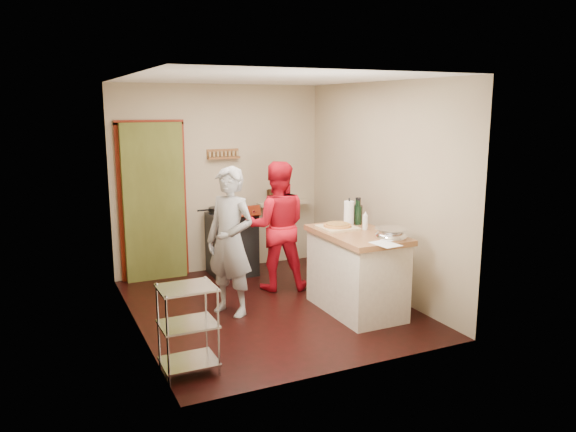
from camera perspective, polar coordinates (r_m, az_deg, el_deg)
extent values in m
plane|color=black|center=(6.65, -1.91, -9.21)|extent=(3.50, 3.50, 0.00)
cube|color=tan|center=(7.94, -6.95, 3.75)|extent=(3.00, 0.04, 2.60)
cube|color=#565B23|center=(7.79, -13.68, 1.51)|extent=(0.80, 0.40, 2.10)
cube|color=maroon|center=(7.65, -16.66, 1.19)|extent=(0.06, 0.06, 2.10)
cube|color=maroon|center=(7.81, -10.56, 1.67)|extent=(0.06, 0.06, 2.10)
cube|color=maroon|center=(7.62, -13.94, 9.24)|extent=(0.90, 0.06, 0.06)
cube|color=brown|center=(7.87, -6.54, 5.90)|extent=(0.46, 0.09, 0.03)
cube|color=brown|center=(7.91, -6.65, 6.36)|extent=(0.46, 0.02, 0.12)
cube|color=olive|center=(7.87, -6.55, 6.30)|extent=(0.42, 0.04, 0.07)
cube|color=tan|center=(8.25, -0.39, 1.31)|extent=(0.80, 0.18, 0.04)
cube|color=black|center=(8.15, -1.67, 2.03)|extent=(0.10, 0.14, 0.22)
cube|color=tan|center=(5.90, -15.52, 0.85)|extent=(0.04, 3.50, 2.60)
cube|color=tan|center=(7.03, 9.35, 2.73)|extent=(0.04, 3.50, 2.60)
cube|color=white|center=(6.24, -2.07, 13.88)|extent=(3.00, 3.50, 0.02)
cube|color=black|center=(7.82, -5.72, -3.04)|extent=(0.60, 0.55, 0.80)
cube|color=black|center=(7.73, -5.78, 0.05)|extent=(0.60, 0.55, 0.06)
cube|color=maroon|center=(7.45, -5.08, 0.35)|extent=(0.60, 0.15, 0.17)
cylinder|color=black|center=(7.79, -7.15, 0.67)|extent=(0.26, 0.26, 0.05)
cylinder|color=silver|center=(4.85, -12.12, -12.36)|extent=(0.02, 0.02, 0.80)
cylinder|color=silver|center=(4.96, -7.06, -11.67)|extent=(0.02, 0.02, 0.80)
cylinder|color=silver|center=(5.18, -13.04, -10.86)|extent=(0.02, 0.02, 0.80)
cylinder|color=silver|center=(5.27, -8.29, -10.25)|extent=(0.02, 0.02, 0.80)
cube|color=silver|center=(5.18, -10.00, -14.34)|extent=(0.48, 0.40, 0.02)
cube|color=silver|center=(5.04, -10.14, -10.74)|extent=(0.48, 0.40, 0.02)
cube|color=silver|center=(4.93, -10.27, -7.18)|extent=(0.48, 0.40, 0.02)
cube|color=beige|center=(6.44, 6.95, -5.91)|extent=(0.66, 1.17, 0.87)
cube|color=#935C38|center=(6.32, 7.05, -1.89)|extent=(0.72, 1.23, 0.06)
cube|color=#D9C184|center=(6.46, 5.04, -1.17)|extent=(0.40, 0.40, 0.02)
cylinder|color=#BE7E3B|center=(6.46, 5.04, -0.96)|extent=(0.32, 0.32, 0.02)
ellipsoid|color=silver|center=(6.05, 10.42, -1.75)|extent=(0.35, 0.35, 0.11)
cylinder|color=white|center=(6.67, 6.22, 0.31)|extent=(0.12, 0.12, 0.28)
cylinder|color=silver|center=(6.43, 7.85, -0.63)|extent=(0.06, 0.06, 0.17)
cube|color=white|center=(5.81, 9.88, -2.82)|extent=(0.24, 0.32, 0.00)
cylinder|color=black|center=(6.76, 6.97, 0.57)|extent=(0.08, 0.08, 0.31)
cylinder|color=black|center=(6.75, 7.25, 0.55)|extent=(0.08, 0.08, 0.31)
cylinder|color=black|center=(6.68, 7.17, 0.44)|extent=(0.08, 0.08, 0.31)
imported|color=#A8A8AD|center=(6.25, -5.89, -2.61)|extent=(0.66, 0.73, 1.67)
imported|color=#B70C1B|center=(7.08, -1.13, -1.02)|extent=(0.96, 0.85, 1.64)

